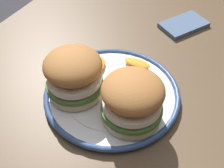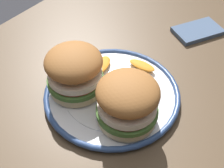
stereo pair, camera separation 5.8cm
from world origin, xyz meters
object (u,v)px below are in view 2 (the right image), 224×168
dinner_plate (112,94)px  sandwich_half_left (128,101)px  dining_table (98,137)px  sandwich_half_right (74,70)px

dinner_plate → sandwich_half_left: (0.04, 0.07, 0.06)m
dining_table → sandwich_half_left: (-0.01, 0.07, 0.17)m
dining_table → dinner_plate: bearing=171.6°
dining_table → sandwich_half_right: bearing=-96.8°
dinner_plate → sandwich_half_right: (0.04, -0.07, 0.06)m
dining_table → sandwich_half_left: 0.19m
sandwich_half_left → sandwich_half_right: (-0.00, -0.13, 0.00)m
sandwich_half_left → dinner_plate: bearing=-120.6°
dining_table → dinner_plate: 0.12m
dining_table → sandwich_half_right: (-0.01, -0.06, 0.17)m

